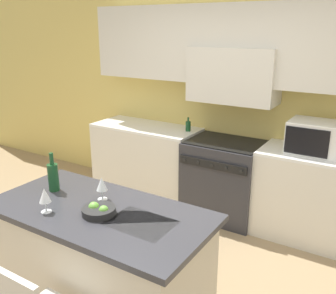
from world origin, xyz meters
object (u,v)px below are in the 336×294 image
(microwave, at_px, (316,138))
(wine_bottle, at_px, (53,176))
(fruit_bowl, at_px, (99,210))
(range_stove, at_px, (224,179))
(wine_glass_far, at_px, (102,185))
(oil_bottle_on_counter, at_px, (188,126))
(wine_glass_near, at_px, (45,196))

(microwave, distance_m, wine_bottle, 2.52)
(wine_bottle, height_order, fruit_bowl, wine_bottle)
(range_stove, distance_m, wine_bottle, 2.11)
(microwave, height_order, wine_glass_far, microwave)
(range_stove, distance_m, oil_bottle_on_counter, 0.77)
(wine_glass_near, relative_size, oil_bottle_on_counter, 1.07)
(wine_glass_near, bearing_deg, microwave, 58.71)
(range_stove, bearing_deg, oil_bottle_on_counter, 170.49)
(microwave, bearing_deg, wine_glass_far, -121.66)
(wine_bottle, bearing_deg, microwave, 50.57)
(wine_glass_near, height_order, wine_glass_far, same)
(microwave, relative_size, wine_glass_far, 2.86)
(microwave, height_order, wine_bottle, microwave)
(wine_glass_far, bearing_deg, range_stove, 83.68)
(range_stove, relative_size, wine_glass_far, 5.04)
(microwave, xyz_separation_m, fruit_bowl, (-1.03, -2.06, -0.17))
(range_stove, height_order, wine_bottle, wine_bottle)
(wine_glass_near, xyz_separation_m, wine_glass_far, (0.20, 0.36, 0.00))
(microwave, relative_size, oil_bottle_on_counter, 3.06)
(wine_glass_far, distance_m, fruit_bowl, 0.25)
(microwave, relative_size, fruit_bowl, 2.19)
(range_stove, height_order, oil_bottle_on_counter, oil_bottle_on_counter)
(range_stove, relative_size, microwave, 1.76)
(fruit_bowl, bearing_deg, oil_bottle_on_counter, 102.27)
(oil_bottle_on_counter, bearing_deg, range_stove, -9.51)
(wine_glass_far, relative_size, fruit_bowl, 0.77)
(microwave, xyz_separation_m, wine_glass_far, (-1.16, -1.88, -0.08))
(wine_glass_near, height_order, fruit_bowl, wine_glass_near)
(wine_glass_near, bearing_deg, range_stove, 79.53)
(wine_bottle, relative_size, wine_glass_near, 1.73)
(wine_bottle, bearing_deg, range_stove, 71.35)
(range_stove, relative_size, oil_bottle_on_counter, 5.40)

